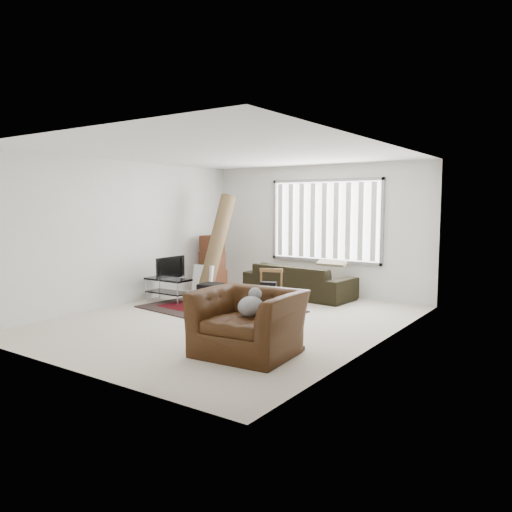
# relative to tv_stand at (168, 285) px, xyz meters

# --- Properties ---
(room) EXTENTS (6.00, 6.02, 2.71)m
(room) POSITION_rel_tv_stand_xyz_m (1.98, -0.04, 1.43)
(room) COLOR beige
(room) RESTS_ON ground
(persian_rug) EXTENTS (2.88, 2.09, 0.02)m
(persian_rug) POSITION_rel_tv_stand_xyz_m (1.29, -0.01, -0.32)
(persian_rug) COLOR black
(persian_rug) RESTS_ON ground
(tv_stand) EXTENTS (0.92, 0.41, 0.46)m
(tv_stand) POSITION_rel_tv_stand_xyz_m (0.00, 0.00, 0.00)
(tv_stand) COLOR black
(tv_stand) RESTS_ON ground
(tv) EXTENTS (0.10, 0.74, 0.43)m
(tv) POSITION_rel_tv_stand_xyz_m (0.00, -0.00, 0.34)
(tv) COLOR black
(tv) RESTS_ON tv_stand
(subwoofer) EXTENTS (0.45, 0.45, 0.39)m
(subwoofer) POSITION_rel_tv_stand_xyz_m (0.94, 0.17, -0.11)
(subwoofer) COLOR black
(subwoofer) RESTS_ON persian_rug
(moving_boxes) EXTENTS (0.53, 0.49, 1.20)m
(moving_boxes) POSITION_rel_tv_stand_xyz_m (-0.16, 1.54, 0.23)
(moving_boxes) COLOR #562E1B
(moving_boxes) RESTS_ON ground
(white_flatpack) EXTENTS (0.49, 0.18, 0.63)m
(white_flatpack) POSITION_rel_tv_stand_xyz_m (0.06, 0.95, -0.02)
(white_flatpack) COLOR silver
(white_flatpack) RESTS_ON ground
(rolled_rug) EXTENTS (0.57, 1.00, 2.12)m
(rolled_rug) POSITION_rel_tv_stand_xyz_m (0.21, 1.25, 0.73)
(rolled_rug) COLOR brown
(rolled_rug) RESTS_ON ground
(sofa) EXTENTS (2.35, 1.16, 0.88)m
(sofa) POSITION_rel_tv_stand_xyz_m (1.83, 1.90, 0.11)
(sofa) COLOR black
(sofa) RESTS_ON ground
(side_chair) EXTENTS (0.55, 0.55, 0.79)m
(side_chair) POSITION_rel_tv_stand_xyz_m (2.30, 0.07, 0.11)
(side_chair) COLOR #998564
(side_chair) RESTS_ON ground
(armchair) EXTENTS (1.34, 1.19, 0.93)m
(armchair) POSITION_rel_tv_stand_xyz_m (3.26, -1.87, 0.13)
(armchair) COLOR #371D0B
(armchair) RESTS_ON ground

